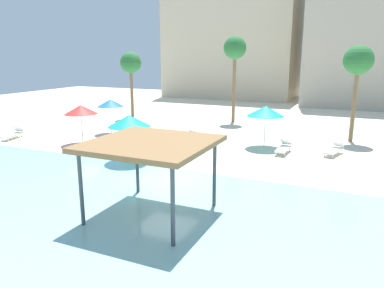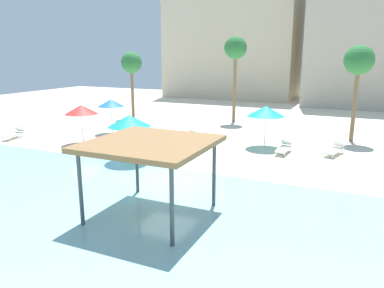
{
  "view_description": "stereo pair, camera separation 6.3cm",
  "coord_description": "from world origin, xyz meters",
  "px_view_note": "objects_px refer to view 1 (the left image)",
  "views": [
    {
      "loc": [
        8.01,
        -14.66,
        5.7
      ],
      "look_at": [
        0.45,
        2.0,
        1.3
      ],
      "focal_mm": 34.75,
      "sensor_mm": 36.0,
      "label": 1
    },
    {
      "loc": [
        8.06,
        -14.64,
        5.7
      ],
      "look_at": [
        0.45,
        2.0,
        1.3
      ],
      "focal_mm": 34.75,
      "sensor_mm": 36.0,
      "label": 2
    }
  ],
  "objects_px": {
    "beach_umbrella_teal_5": "(129,121)",
    "lounge_chair_3": "(184,134)",
    "beach_umbrella_blue_1": "(110,103)",
    "beach_umbrella_teal_3": "(266,111)",
    "palm_tree_2": "(358,62)",
    "lounge_chair_1": "(159,148)",
    "lounge_chair_5": "(334,149)",
    "beach_umbrella_red_4": "(81,110)",
    "lounge_chair_4": "(13,134)",
    "palm_tree_1": "(131,64)",
    "shade_pavilion": "(151,146)",
    "lounge_chair_2": "(284,147)",
    "palm_tree_0": "(235,50)"
  },
  "relations": [
    {
      "from": "lounge_chair_5",
      "to": "palm_tree_1",
      "type": "distance_m",
      "value": 19.64
    },
    {
      "from": "beach_umbrella_blue_1",
      "to": "lounge_chair_5",
      "type": "height_order",
      "value": "beach_umbrella_blue_1"
    },
    {
      "from": "palm_tree_1",
      "to": "lounge_chair_3",
      "type": "bearing_deg",
      "value": -36.46
    },
    {
      "from": "lounge_chair_2",
      "to": "palm_tree_1",
      "type": "relative_size",
      "value": 0.32
    },
    {
      "from": "shade_pavilion",
      "to": "beach_umbrella_blue_1",
      "type": "relative_size",
      "value": 1.63
    },
    {
      "from": "beach_umbrella_red_4",
      "to": "lounge_chair_3",
      "type": "bearing_deg",
      "value": 36.83
    },
    {
      "from": "lounge_chair_1",
      "to": "beach_umbrella_teal_3",
      "type": "bearing_deg",
      "value": 130.67
    },
    {
      "from": "shade_pavilion",
      "to": "beach_umbrella_teal_5",
      "type": "relative_size",
      "value": 1.61
    },
    {
      "from": "beach_umbrella_red_4",
      "to": "beach_umbrella_blue_1",
      "type": "bearing_deg",
      "value": 94.12
    },
    {
      "from": "palm_tree_1",
      "to": "palm_tree_2",
      "type": "xyz_separation_m",
      "value": [
        18.81,
        -2.16,
        0.34
      ]
    },
    {
      "from": "beach_umbrella_teal_5",
      "to": "palm_tree_2",
      "type": "xyz_separation_m",
      "value": [
        10.83,
        10.24,
        2.96
      ]
    },
    {
      "from": "lounge_chair_2",
      "to": "palm_tree_0",
      "type": "relative_size",
      "value": 0.27
    },
    {
      "from": "beach_umbrella_blue_1",
      "to": "beach_umbrella_teal_3",
      "type": "bearing_deg",
      "value": 2.54
    },
    {
      "from": "beach_umbrella_blue_1",
      "to": "shade_pavilion",
      "type": "bearing_deg",
      "value": -48.24
    },
    {
      "from": "beach_umbrella_blue_1",
      "to": "lounge_chair_4",
      "type": "height_order",
      "value": "beach_umbrella_blue_1"
    },
    {
      "from": "beach_umbrella_teal_5",
      "to": "palm_tree_0",
      "type": "bearing_deg",
      "value": 85.03
    },
    {
      "from": "beach_umbrella_teal_5",
      "to": "lounge_chair_3",
      "type": "height_order",
      "value": "beach_umbrella_teal_5"
    },
    {
      "from": "beach_umbrella_teal_3",
      "to": "palm_tree_2",
      "type": "xyz_separation_m",
      "value": [
        4.94,
        3.98,
        2.92
      ]
    },
    {
      "from": "beach_umbrella_red_4",
      "to": "lounge_chair_1",
      "type": "height_order",
      "value": "beach_umbrella_red_4"
    },
    {
      "from": "lounge_chair_3",
      "to": "palm_tree_2",
      "type": "xyz_separation_m",
      "value": [
        10.61,
        3.9,
        4.89
      ]
    },
    {
      "from": "beach_umbrella_blue_1",
      "to": "beach_umbrella_teal_3",
      "type": "xyz_separation_m",
      "value": [
        11.36,
        0.5,
        0.03
      ]
    },
    {
      "from": "beach_umbrella_teal_3",
      "to": "beach_umbrella_teal_5",
      "type": "distance_m",
      "value": 8.59
    },
    {
      "from": "lounge_chair_1",
      "to": "lounge_chair_5",
      "type": "height_order",
      "value": "same"
    },
    {
      "from": "shade_pavilion",
      "to": "lounge_chair_4",
      "type": "height_order",
      "value": "shade_pavilion"
    },
    {
      "from": "beach_umbrella_blue_1",
      "to": "palm_tree_2",
      "type": "distance_m",
      "value": 17.17
    },
    {
      "from": "lounge_chair_3",
      "to": "lounge_chair_4",
      "type": "relative_size",
      "value": 0.99
    },
    {
      "from": "beach_umbrella_teal_5",
      "to": "palm_tree_2",
      "type": "relative_size",
      "value": 0.41
    },
    {
      "from": "beach_umbrella_teal_3",
      "to": "palm_tree_2",
      "type": "relative_size",
      "value": 0.41
    },
    {
      "from": "palm_tree_0",
      "to": "palm_tree_1",
      "type": "bearing_deg",
      "value": -169.31
    },
    {
      "from": "beach_umbrella_teal_3",
      "to": "palm_tree_1",
      "type": "distance_m",
      "value": 15.38
    },
    {
      "from": "shade_pavilion",
      "to": "lounge_chair_4",
      "type": "xyz_separation_m",
      "value": [
        -15.37,
        7.11,
        -2.28
      ]
    },
    {
      "from": "shade_pavilion",
      "to": "palm_tree_2",
      "type": "bearing_deg",
      "value": 68.78
    },
    {
      "from": "lounge_chair_1",
      "to": "shade_pavilion",
      "type": "bearing_deg",
      "value": 31.19
    },
    {
      "from": "lounge_chair_4",
      "to": "palm_tree_0",
      "type": "relative_size",
      "value": 0.27
    },
    {
      "from": "shade_pavilion",
      "to": "lounge_chair_1",
      "type": "distance_m",
      "value": 9.1
    },
    {
      "from": "shade_pavilion",
      "to": "beach_umbrella_red_4",
      "type": "height_order",
      "value": "shade_pavilion"
    },
    {
      "from": "palm_tree_1",
      "to": "lounge_chair_1",
      "type": "bearing_deg",
      "value": -50.21
    },
    {
      "from": "palm_tree_0",
      "to": "lounge_chair_2",
      "type": "bearing_deg",
      "value": -55.45
    },
    {
      "from": "beach_umbrella_teal_5",
      "to": "lounge_chair_3",
      "type": "xyz_separation_m",
      "value": [
        0.21,
        6.34,
        -1.93
      ]
    },
    {
      "from": "beach_umbrella_teal_3",
      "to": "lounge_chair_3",
      "type": "height_order",
      "value": "beach_umbrella_teal_3"
    },
    {
      "from": "palm_tree_1",
      "to": "palm_tree_2",
      "type": "bearing_deg",
      "value": -6.55
    },
    {
      "from": "lounge_chair_1",
      "to": "lounge_chair_4",
      "type": "relative_size",
      "value": 0.97
    },
    {
      "from": "beach_umbrella_blue_1",
      "to": "lounge_chair_5",
      "type": "distance_m",
      "value": 15.67
    },
    {
      "from": "shade_pavilion",
      "to": "palm_tree_2",
      "type": "distance_m",
      "value": 17.2
    },
    {
      "from": "lounge_chair_4",
      "to": "lounge_chair_2",
      "type": "bearing_deg",
      "value": 88.46
    },
    {
      "from": "lounge_chair_4",
      "to": "palm_tree_1",
      "type": "xyz_separation_m",
      "value": [
        2.71,
        10.9,
        4.55
      ]
    },
    {
      "from": "beach_umbrella_teal_3",
      "to": "palm_tree_0",
      "type": "bearing_deg",
      "value": 120.58
    },
    {
      "from": "beach_umbrella_blue_1",
      "to": "beach_umbrella_teal_3",
      "type": "distance_m",
      "value": 11.37
    },
    {
      "from": "beach_umbrella_blue_1",
      "to": "beach_umbrella_teal_5",
      "type": "xyz_separation_m",
      "value": [
        5.48,
        -5.76,
        -0.01
      ]
    },
    {
      "from": "beach_umbrella_teal_3",
      "to": "beach_umbrella_red_4",
      "type": "xyz_separation_m",
      "value": [
        -11.11,
        -4.0,
        -0.04
      ]
    }
  ]
}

